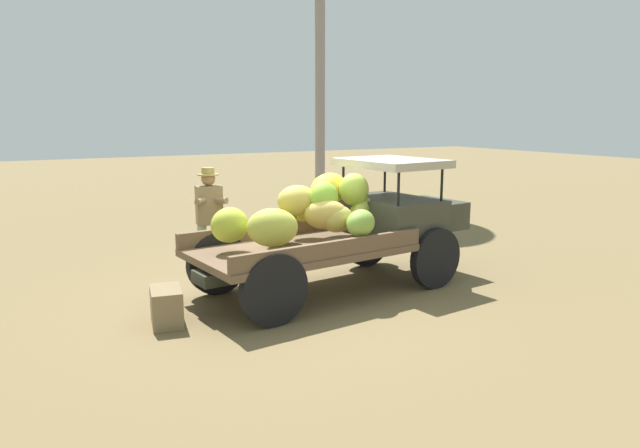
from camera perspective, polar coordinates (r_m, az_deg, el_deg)
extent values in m
plane|color=brown|center=(8.61, -2.16, -6.70)|extent=(60.00, 60.00, 0.00)
cube|color=#37382C|center=(8.52, 0.55, -3.33)|extent=(4.02, 0.86, 0.16)
cylinder|color=black|center=(10.01, 4.63, -1.54)|extent=(0.93, 0.24, 0.92)
cylinder|color=black|center=(8.88, 11.25, -3.30)|extent=(0.93, 0.24, 0.92)
cylinder|color=black|center=(8.55, -10.01, -3.80)|extent=(0.93, 0.24, 0.92)
cylinder|color=black|center=(7.18, -4.53, -6.46)|extent=(0.93, 0.24, 0.92)
cube|color=brown|center=(8.23, -2.00, -2.55)|extent=(3.17, 2.03, 0.10)
cube|color=brown|center=(8.87, -4.83, -0.57)|extent=(2.99, 0.40, 0.22)
cube|color=brown|center=(7.56, 1.31, -2.50)|extent=(2.99, 0.40, 0.22)
cube|color=#37382C|center=(9.19, 6.91, 0.84)|extent=(1.26, 1.63, 0.55)
cube|color=#37382C|center=(9.81, 10.82, 1.02)|extent=(0.81, 1.13, 0.44)
cylinder|color=black|center=(9.88, 6.38, 4.75)|extent=(0.04, 0.04, 0.55)
cylinder|color=black|center=(8.96, 11.86, 3.99)|extent=(0.04, 0.04, 0.55)
cylinder|color=black|center=(9.32, 2.30, 4.46)|extent=(0.04, 0.04, 0.55)
cylinder|color=black|center=(8.34, 7.70, 3.65)|extent=(0.04, 0.04, 0.55)
cube|color=#B1A891|center=(9.08, 7.02, 5.97)|extent=(1.37, 1.64, 0.12)
ellipsoid|color=#AABE4A|center=(8.91, 4.08, 1.10)|extent=(0.79, 0.80, 0.58)
ellipsoid|color=gold|center=(8.89, 0.90, 3.48)|extent=(0.81, 0.77, 0.62)
ellipsoid|color=tan|center=(8.18, 1.72, 0.49)|extent=(0.51, 0.53, 0.51)
ellipsoid|color=#B6BD43|center=(7.66, -4.69, -0.34)|extent=(0.80, 0.68, 0.56)
ellipsoid|color=#8DBF35|center=(8.25, 0.41, 2.62)|extent=(0.57, 0.54, 0.53)
ellipsoid|color=#87B143|center=(7.98, 4.00, 0.08)|extent=(0.62, 0.61, 0.46)
ellipsoid|color=#A7C545|center=(8.70, 3.34, 3.38)|extent=(0.69, 0.73, 0.64)
ellipsoid|color=#BEC544|center=(8.74, -1.51, 1.65)|extent=(0.62, 0.51, 0.47)
ellipsoid|color=gold|center=(8.26, -2.27, 2.30)|extent=(0.62, 0.52, 0.48)
ellipsoid|color=gold|center=(8.16, 0.59, 0.93)|extent=(0.77, 0.70, 0.51)
ellipsoid|color=yellow|center=(8.26, -3.87, -0.06)|extent=(0.80, 0.74, 0.58)
ellipsoid|color=#B1C136|center=(7.89, -8.85, -0.10)|extent=(0.60, 0.50, 0.48)
cylinder|color=#B1B8A4|center=(9.47, -9.88, -2.53)|extent=(0.15, 0.15, 0.86)
cylinder|color=#B1B8A4|center=(9.43, -11.43, -2.65)|extent=(0.15, 0.15, 0.86)
cube|color=olive|center=(9.31, -10.81, 1.83)|extent=(0.43, 0.29, 0.61)
cylinder|color=olive|center=(9.22, -10.11, 2.35)|extent=(0.29, 0.40, 0.10)
cylinder|color=olive|center=(9.19, -11.34, 2.27)|extent=(0.36, 0.35, 0.10)
sphere|color=#A0774F|center=(9.26, -10.90, 4.38)|extent=(0.22, 0.22, 0.22)
cylinder|color=olive|center=(9.25, -10.92, 4.78)|extent=(0.34, 0.34, 0.02)
cylinder|color=olive|center=(9.25, -10.93, 5.15)|extent=(0.20, 0.20, 0.10)
cube|color=olive|center=(7.52, -14.82, -7.82)|extent=(0.46, 0.65, 0.46)
cylinder|color=gray|center=(16.89, 0.00, 15.10)|extent=(0.29, 0.29, 7.76)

